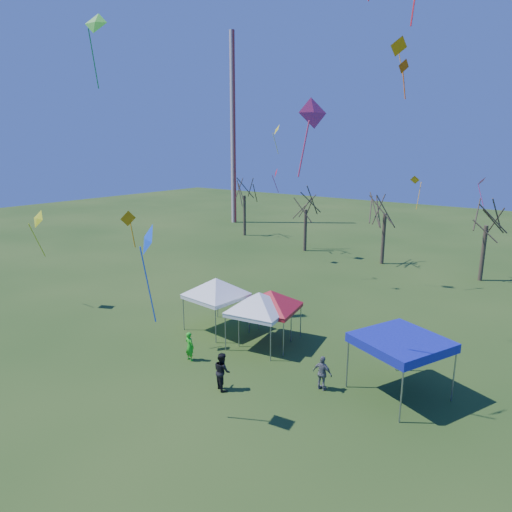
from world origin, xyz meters
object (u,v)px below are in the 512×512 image
(tree_0, at_px, (244,181))
(tree_3, at_px, (489,205))
(radio_mast, at_px, (233,131))
(tent_white_west, at_px, (216,282))
(person_green, at_px, (190,346))
(person_dark, at_px, (222,371))
(person_grey, at_px, (322,373))
(tree_2, at_px, (386,195))
(tent_white_mid, at_px, (259,296))
(tent_blue, at_px, (401,343))
(tent_red, at_px, (271,294))
(tree_1, at_px, (306,194))

(tree_0, height_order, tree_3, tree_0)
(radio_mast, distance_m, tent_white_west, 39.61)
(radio_mast, height_order, person_green, radio_mast)
(person_dark, height_order, person_grey, person_dark)
(tree_2, bearing_deg, tree_0, 170.76)
(tent_white_mid, bearing_deg, person_dark, -73.50)
(tree_0, xyz_separation_m, person_dark, (21.31, -28.57, -5.63))
(tent_blue, bearing_deg, person_green, -161.64)
(tent_blue, bearing_deg, tent_red, 171.80)
(tree_3, bearing_deg, tent_white_mid, -108.56)
(person_grey, bearing_deg, tree_2, -73.53)
(person_grey, bearing_deg, radio_mast, -44.65)
(tent_red, height_order, tent_blue, tent_red)
(tree_1, distance_m, person_grey, 28.01)
(tree_1, distance_m, tree_2, 8.42)
(tree_1, xyz_separation_m, tent_white_mid, (9.87, -21.24, -2.94))
(radio_mast, distance_m, tree_3, 36.04)
(tree_2, height_order, person_green, tree_2)
(tree_3, distance_m, tent_white_west, 22.97)
(tree_1, bearing_deg, tree_2, -1.85)
(tent_blue, bearing_deg, tree_0, 138.84)
(tree_1, distance_m, tent_red, 22.98)
(tree_2, xyz_separation_m, tent_white_mid, (1.47, -20.97, -3.44))
(person_dark, bearing_deg, tent_white_mid, -48.22)
(tree_3, xyz_separation_m, tent_blue, (0.88, -20.93, -3.66))
(tree_2, relative_size, tent_blue, 1.86)
(tree_0, bearing_deg, tree_3, -7.08)
(radio_mast, height_order, person_dark, radio_mast)
(tent_white_west, xyz_separation_m, person_grey, (8.35, -2.32, -2.15))
(tree_0, relative_size, person_green, 5.56)
(tree_3, bearing_deg, tree_0, 172.92)
(tent_white_west, bearing_deg, tree_3, 63.08)
(tent_white_west, distance_m, tent_red, 3.60)
(tree_2, relative_size, tent_white_west, 1.98)
(person_dark, relative_size, person_grey, 1.08)
(tent_white_mid, height_order, tent_blue, tent_white_mid)
(radio_mast, height_order, tent_white_mid, radio_mast)
(tent_white_mid, bearing_deg, tent_blue, -2.18)
(tree_3, relative_size, tent_red, 2.06)
(tent_white_mid, xyz_separation_m, person_grey, (4.98, -1.98, -2.05))
(tree_0, relative_size, tent_white_west, 2.04)
(tree_1, relative_size, tree_2, 0.92)
(radio_mast, distance_m, tree_1, 20.72)
(tent_blue, bearing_deg, person_grey, -149.34)
(tent_white_west, xyz_separation_m, person_green, (1.59, -3.83, -2.19))
(tree_1, height_order, tree_3, tree_3)
(radio_mast, bearing_deg, tent_white_mid, -48.46)
(person_green, bearing_deg, tree_1, -65.62)
(tree_0, relative_size, person_grey, 5.30)
(tent_blue, relative_size, person_grey, 2.76)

